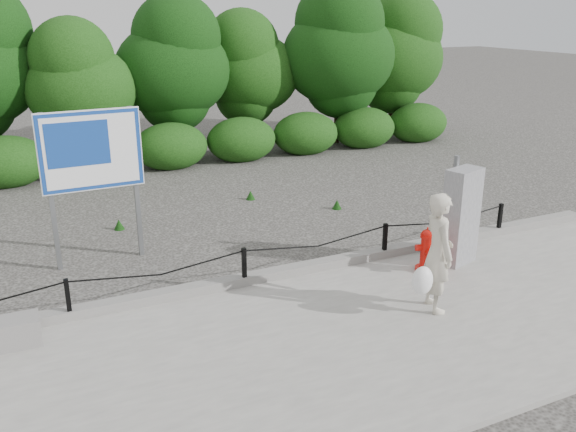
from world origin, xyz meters
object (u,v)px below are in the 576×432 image
Objects in this scene: pedestrian at (437,254)px; utility_cabinet at (461,216)px; fire_hydrant at (427,250)px; advertising_sign at (91,158)px.

pedestrian is 0.96× the size of utility_cabinet.
fire_hydrant is 0.42× the size of utility_cabinet.
fire_hydrant is at bearing 169.54° from utility_cabinet.
utility_cabinet is at bearing -28.61° from advertising_sign.
advertising_sign is (-4.56, 2.73, 1.37)m from fire_hydrant.
fire_hydrant is 0.82m from utility_cabinet.
advertising_sign reaches higher than utility_cabinet.
advertising_sign is at bearing 168.21° from fire_hydrant.
pedestrian is 1.82m from utility_cabinet.
advertising_sign is at bearing 59.58° from pedestrian.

